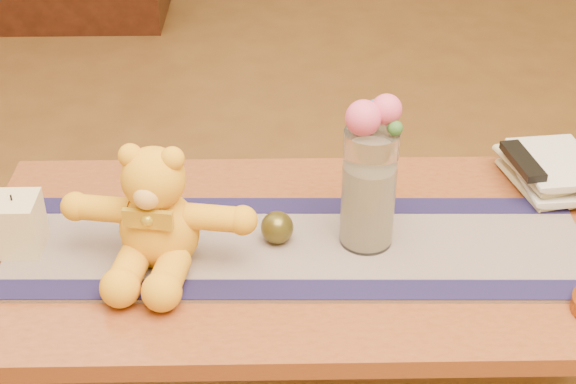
{
  "coord_description": "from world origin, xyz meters",
  "views": [
    {
      "loc": [
        -0.08,
        -1.39,
        1.49
      ],
      "look_at": [
        -0.05,
        0.0,
        0.58
      ],
      "focal_mm": 51.6,
      "sensor_mm": 36.0,
      "label": 1
    }
  ],
  "objects_px": {
    "tv_remote": "(523,161)",
    "bronze_ball": "(277,227)",
    "book_bottom": "(516,186)",
    "teddy_bear": "(157,207)",
    "pillar_candle": "(17,224)",
    "glass_vase": "(369,188)"
  },
  "relations": [
    {
      "from": "tv_remote",
      "to": "bronze_ball",
      "type": "bearing_deg",
      "value": -170.52
    },
    {
      "from": "bronze_ball",
      "to": "book_bottom",
      "type": "bearing_deg",
      "value": 19.65
    },
    {
      "from": "teddy_bear",
      "to": "tv_remote",
      "type": "distance_m",
      "value": 0.82
    },
    {
      "from": "pillar_candle",
      "to": "tv_remote",
      "type": "xyz_separation_m",
      "value": [
        1.08,
        0.2,
        0.02
      ]
    },
    {
      "from": "bronze_ball",
      "to": "pillar_candle",
      "type": "bearing_deg",
      "value": -178.89
    },
    {
      "from": "tv_remote",
      "to": "teddy_bear",
      "type": "bearing_deg",
      "value": -172.31
    },
    {
      "from": "teddy_bear",
      "to": "book_bottom",
      "type": "height_order",
      "value": "teddy_bear"
    },
    {
      "from": "glass_vase",
      "to": "book_bottom",
      "type": "xyz_separation_m",
      "value": [
        0.37,
        0.2,
        -0.13
      ]
    },
    {
      "from": "teddy_bear",
      "to": "tv_remote",
      "type": "xyz_separation_m",
      "value": [
        0.79,
        0.24,
        -0.05
      ]
    },
    {
      "from": "teddy_bear",
      "to": "book_bottom",
      "type": "relative_size",
      "value": 1.64
    },
    {
      "from": "pillar_candle",
      "to": "tv_remote",
      "type": "relative_size",
      "value": 0.72
    },
    {
      "from": "teddy_bear",
      "to": "bronze_ball",
      "type": "height_order",
      "value": "teddy_bear"
    },
    {
      "from": "glass_vase",
      "to": "teddy_bear",
      "type": "bearing_deg",
      "value": -173.13
    },
    {
      "from": "pillar_candle",
      "to": "book_bottom",
      "type": "bearing_deg",
      "value": 10.84
    },
    {
      "from": "teddy_bear",
      "to": "book_bottom",
      "type": "bearing_deg",
      "value": 26.84
    },
    {
      "from": "pillar_candle",
      "to": "glass_vase",
      "type": "relative_size",
      "value": 0.44
    },
    {
      "from": "glass_vase",
      "to": "tv_remote",
      "type": "bearing_deg",
      "value": 27.14
    },
    {
      "from": "book_bottom",
      "to": "teddy_bear",
      "type": "bearing_deg",
      "value": -174.62
    },
    {
      "from": "book_bottom",
      "to": "tv_remote",
      "type": "height_order",
      "value": "tv_remote"
    },
    {
      "from": "glass_vase",
      "to": "tv_remote",
      "type": "xyz_separation_m",
      "value": [
        0.37,
        0.19,
        -0.05
      ]
    },
    {
      "from": "teddy_bear",
      "to": "tv_remote",
      "type": "bearing_deg",
      "value": 26.15
    },
    {
      "from": "pillar_candle",
      "to": "bronze_ball",
      "type": "xyz_separation_m",
      "value": [
        0.53,
        0.01,
        -0.02
      ]
    }
  ]
}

